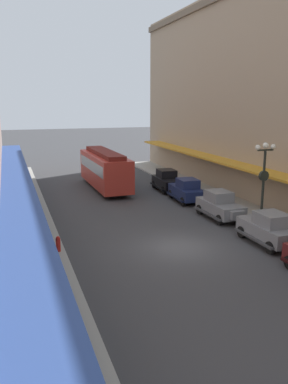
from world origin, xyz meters
TOP-DOWN VIEW (x-y plane):
  - ground_plane at (0.00, 0.00)m, footprint 200.00×200.00m
  - sidewalk_left at (-7.50, 0.00)m, footprint 3.00×60.00m
  - parked_car_0 at (4.82, 4.28)m, footprint 2.19×4.28m
  - parked_car_1 at (4.68, 9.32)m, footprint 2.30×4.32m
  - parked_car_3 at (4.86, -1.10)m, footprint 2.14×4.26m
  - parked_car_4 at (4.74, 13.53)m, footprint 2.29×4.31m
  - streetcar at (-0.33, 15.94)m, footprint 2.65×9.64m
  - lamp_post_with_clock at (6.40, 1.83)m, footprint 1.42×0.44m
  - fire_hydrant at (-6.35, 1.12)m, footprint 0.24×0.24m
  - pedestrian_0 at (-7.82, 2.25)m, footprint 0.36×0.28m
  - pedestrian_1 at (-7.80, -2.35)m, footprint 0.36×0.28m
  - pedestrian_2 at (-7.65, -4.01)m, footprint 0.36×0.24m

SIDE VIEW (x-z plane):
  - ground_plane at x=0.00m, z-range 0.00..0.00m
  - sidewalk_left at x=-7.50m, z-range 0.00..0.15m
  - fire_hydrant at x=-6.35m, z-range 0.15..0.97m
  - parked_car_0 at x=4.82m, z-range 0.02..1.86m
  - parked_car_1 at x=4.68m, z-range 0.02..1.86m
  - parked_car_3 at x=4.86m, z-range 0.02..1.86m
  - parked_car_4 at x=4.74m, z-range 0.02..1.86m
  - pedestrian_2 at x=-7.65m, z-range 0.17..1.81m
  - pedestrian_0 at x=-7.82m, z-range 0.18..1.85m
  - pedestrian_1 at x=-7.80m, z-range 0.18..1.85m
  - streetcar at x=-0.33m, z-range 0.17..3.63m
  - lamp_post_with_clock at x=6.40m, z-range 0.41..5.57m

